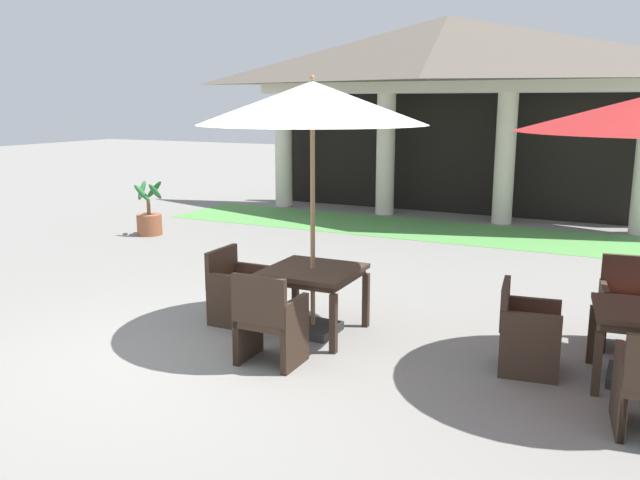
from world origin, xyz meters
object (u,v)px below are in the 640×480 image
at_px(patio_umbrella_near_foreground, 312,106).
at_px(patio_chair_mid_left_north, 629,307).
at_px(patio_chair_near_foreground_south, 269,322).
at_px(potted_palm_left_edge, 149,219).
at_px(patio_chair_mid_left_west, 527,330).
at_px(patio_chair_near_foreground_west, 237,288).
at_px(patio_table_near_foreground, 313,277).

xyz_separation_m(patio_umbrella_near_foreground, patio_chair_mid_left_north, (3.16, 1.12, -2.07)).
distance_m(patio_chair_near_foreground_south, potted_palm_left_edge, 7.05).
relative_size(patio_chair_near_foreground_south, potted_palm_left_edge, 0.88).
relative_size(patio_umbrella_near_foreground, patio_chair_mid_left_north, 2.98).
xyz_separation_m(patio_chair_near_foreground_south, potted_palm_left_edge, (-5.41, 4.52, -0.12)).
relative_size(patio_chair_mid_left_west, potted_palm_left_edge, 0.80).
xyz_separation_m(patio_umbrella_near_foreground, patio_chair_near_foreground_west, (-0.98, -0.02, -2.10)).
relative_size(patio_chair_near_foreground_west, patio_chair_near_foreground_south, 0.91).
bearing_deg(patio_chair_mid_left_north, patio_table_near_foreground, 11.67).
xyz_separation_m(patio_chair_near_foreground_west, patio_chair_mid_left_north, (4.14, 1.14, 0.03)).
bearing_deg(potted_palm_left_edge, patio_chair_mid_left_north, -15.83).
relative_size(patio_umbrella_near_foreground, patio_chair_mid_left_west, 3.28).
distance_m(patio_umbrella_near_foreground, patio_chair_near_foreground_west, 2.32).
bearing_deg(patio_table_near_foreground, patio_chair_mid_left_west, -0.31).
relative_size(patio_chair_mid_left_north, potted_palm_left_edge, 0.88).
xyz_separation_m(patio_umbrella_near_foreground, patio_chair_mid_left_west, (2.30, -0.01, -2.10)).
relative_size(patio_table_near_foreground, patio_umbrella_near_foreground, 0.36).
bearing_deg(patio_table_near_foreground, patio_chair_near_foreground_west, -178.79).
relative_size(patio_umbrella_near_foreground, patio_chair_near_foreground_south, 2.99).
xyz_separation_m(patio_chair_near_foreground_west, potted_palm_left_edge, (-4.40, 3.56, -0.08)).
height_order(patio_chair_near_foreground_south, patio_chair_mid_left_west, patio_chair_near_foreground_south).
bearing_deg(patio_chair_near_foreground_west, potted_palm_left_edge, -130.19).
distance_m(patio_chair_near_foreground_west, patio_chair_mid_left_north, 4.30).
height_order(patio_table_near_foreground, patio_chair_mid_left_north, patio_chair_mid_left_north).
xyz_separation_m(patio_table_near_foreground, patio_chair_mid_left_west, (2.30, -0.01, -0.25)).
relative_size(patio_table_near_foreground, patio_chair_near_foreground_south, 1.06).
bearing_deg(potted_palm_left_edge, patio_table_near_foreground, -33.32).
distance_m(patio_table_near_foreground, patio_umbrella_near_foreground, 1.85).
bearing_deg(potted_palm_left_edge, patio_chair_near_foreground_south, -39.92).
height_order(patio_chair_near_foreground_west, potted_palm_left_edge, potted_palm_left_edge).
relative_size(patio_umbrella_near_foreground, patio_chair_near_foreground_west, 3.28).
bearing_deg(patio_chair_mid_left_north, patio_umbrella_near_foreground, 11.67).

